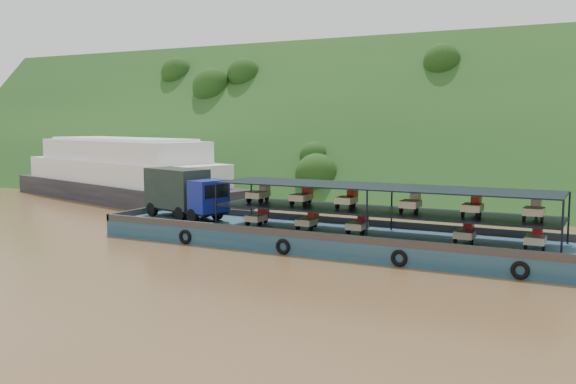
% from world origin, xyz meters
% --- Properties ---
extents(ground, '(160.00, 160.00, 0.00)m').
position_xyz_m(ground, '(0.00, 0.00, 0.00)').
color(ground, brown).
rests_on(ground, ground).
extents(hillside, '(140.00, 39.60, 39.60)m').
position_xyz_m(hillside, '(0.00, 36.00, 0.00)').
color(hillside, '#173C16').
rests_on(hillside, ground).
extents(cargo_barge, '(35.00, 7.18, 5.10)m').
position_xyz_m(cargo_barge, '(2.24, -1.83, 1.28)').
color(cargo_barge, '#16384F').
rests_on(cargo_barge, ground).
extents(passenger_ferry, '(35.84, 18.43, 7.05)m').
position_xyz_m(passenger_ferry, '(-28.45, 13.16, 3.05)').
color(passenger_ferry, black).
rests_on(passenger_ferry, ground).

